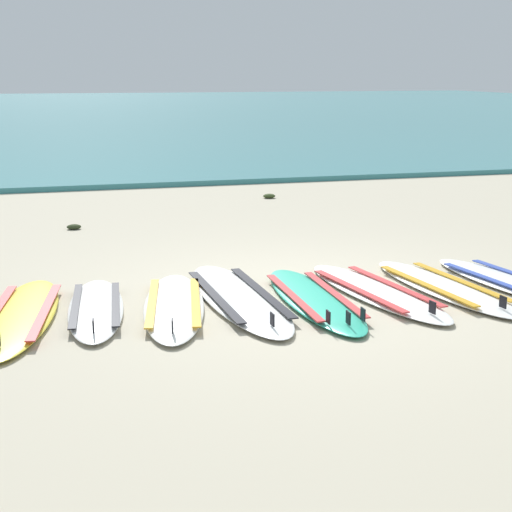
{
  "coord_description": "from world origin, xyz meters",
  "views": [
    {
      "loc": [
        -2.37,
        -7.11,
        2.16
      ],
      "look_at": [
        -0.22,
        0.62,
        0.25
      ],
      "focal_mm": 54.93,
      "sensor_mm": 36.0,
      "label": 1
    }
  ],
  "objects": [
    {
      "name": "surfboard_4",
      "position": [
        0.08,
        -0.36,
        0.04
      ],
      "size": [
        0.61,
        2.3,
        0.18
      ],
      "color": "#2DB793",
      "rests_on": "ground"
    },
    {
      "name": "surfboard_3",
      "position": [
        -0.6,
        -0.11,
        0.04
      ],
      "size": [
        0.75,
        2.61,
        0.18
      ],
      "color": "white",
      "rests_on": "ground"
    },
    {
      "name": "surfboard_7",
      "position": [
        2.21,
        -0.32,
        0.04
      ],
      "size": [
        0.84,
        2.23,
        0.18
      ],
      "color": "white",
      "rests_on": "ground"
    },
    {
      "name": "seaweed_clump_mid_sand",
      "position": [
        -1.95,
        3.87,
        0.03
      ],
      "size": [
        0.2,
        0.16,
        0.07
      ],
      "primitive_type": "ellipsoid",
      "color": "#2D381E",
      "rests_on": "ground"
    },
    {
      "name": "surfboard_0",
      "position": [
        -2.61,
        -0.14,
        0.04
      ],
      "size": [
        0.95,
        2.45,
        0.18
      ],
      "color": "yellow",
      "rests_on": "ground"
    },
    {
      "name": "surfboard_6",
      "position": [
        1.48,
        -0.3,
        0.04
      ],
      "size": [
        0.84,
        2.35,
        0.18
      ],
      "color": "white",
      "rests_on": "ground"
    },
    {
      "name": "seaweed_clump_near_shoreline",
      "position": [
        1.44,
        5.74,
        0.04
      ],
      "size": [
        0.22,
        0.17,
        0.08
      ],
      "primitive_type": "ellipsoid",
      "color": "#384723",
      "rests_on": "ground"
    },
    {
      "name": "surfboard_2",
      "position": [
        -1.24,
        -0.21,
        0.04
      ],
      "size": [
        0.95,
        2.28,
        0.18
      ],
      "color": "silver",
      "rests_on": "ground"
    },
    {
      "name": "ground_plane",
      "position": [
        0.0,
        0.0,
        0.0
      ],
      "size": [
        80.0,
        80.0,
        0.0
      ],
      "primitive_type": "plane",
      "color": "#B7AD93"
    },
    {
      "name": "surfboard_5",
      "position": [
        0.76,
        -0.28,
        0.04
      ],
      "size": [
        0.93,
        2.38,
        0.18
      ],
      "color": "white",
      "rests_on": "ground"
    },
    {
      "name": "surfboard_1",
      "position": [
        -1.95,
        -0.11,
        0.04
      ],
      "size": [
        0.69,
        2.03,
        0.18
      ],
      "color": "white",
      "rests_on": "ground"
    },
    {
      "name": "sea",
      "position": [
        0.0,
        37.48,
        0.05
      ],
      "size": [
        80.0,
        60.0,
        0.1
      ],
      "primitive_type": "cube",
      "color": "teal",
      "rests_on": "ground"
    }
  ]
}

